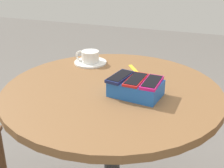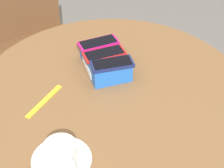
# 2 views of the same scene
# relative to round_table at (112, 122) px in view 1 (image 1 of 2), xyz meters

# --- Properties ---
(round_table) EXTENTS (0.88, 0.88, 0.76)m
(round_table) POSITION_rel_round_table_xyz_m (0.00, 0.00, 0.00)
(round_table) COLOR #2D2D2D
(round_table) RESTS_ON ground_plane
(phone_box) EXTENTS (0.21, 0.15, 0.06)m
(phone_box) POSITION_rel_round_table_xyz_m (-0.11, 0.03, 0.18)
(phone_box) COLOR blue
(phone_box) RESTS_ON round_table
(phone_magenta) EXTENTS (0.07, 0.14, 0.01)m
(phone_magenta) POSITION_rel_round_table_xyz_m (-0.17, 0.03, 0.22)
(phone_magenta) COLOR #D11975
(phone_magenta) RESTS_ON phone_box
(phone_red) EXTENTS (0.07, 0.14, 0.01)m
(phone_red) POSITION_rel_round_table_xyz_m (-0.10, 0.02, 0.22)
(phone_red) COLOR red
(phone_red) RESTS_ON phone_box
(phone_navy) EXTENTS (0.08, 0.14, 0.01)m
(phone_navy) POSITION_rel_round_table_xyz_m (-0.04, 0.02, 0.22)
(phone_navy) COLOR navy
(phone_navy) RESTS_ON phone_box
(saucer) EXTENTS (0.16, 0.16, 0.01)m
(saucer) POSITION_rel_round_table_xyz_m (0.20, -0.24, 0.16)
(saucer) COLOR white
(saucer) RESTS_ON round_table
(coffee_cup) EXTENTS (0.12, 0.08, 0.06)m
(coffee_cup) POSITION_rel_round_table_xyz_m (0.20, -0.24, 0.19)
(coffee_cup) COLOR white
(coffee_cup) RESTS_ON saucer
(lanyard_strap) EXTENTS (0.10, 0.15, 0.00)m
(lanyard_strap) POSITION_rel_round_table_xyz_m (-0.04, -0.21, 0.15)
(lanyard_strap) COLOR yellow
(lanyard_strap) RESTS_ON round_table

